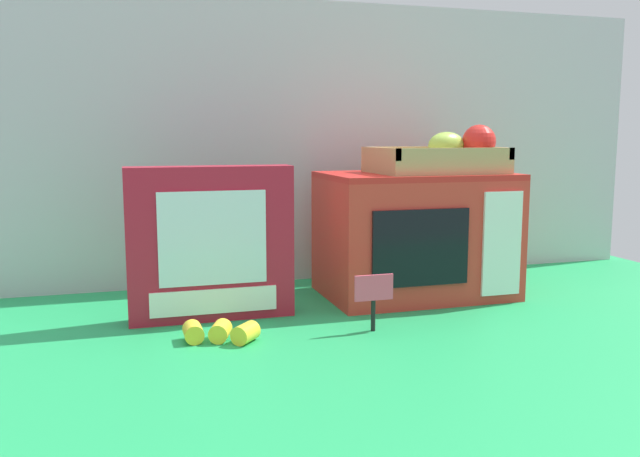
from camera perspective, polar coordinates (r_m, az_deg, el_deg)
name	(u,v)px	position (r m, az deg, el deg)	size (l,w,h in m)	color
ground_plane	(370,304)	(1.34, 4.33, -6.56)	(1.70, 1.70, 0.00)	#219E54
display_back_panel	(328,143)	(1.56, 0.73, 7.41)	(1.61, 0.03, 0.64)	#B7BABF
toy_microwave	(415,234)	(1.41, 8.22, -0.50)	(0.38, 0.26, 0.26)	red
food_groups_crate	(443,158)	(1.41, 10.61, 6.01)	(0.27, 0.19, 0.10)	tan
cookie_set_box	(211,244)	(1.23, -9.42, -1.29)	(0.30, 0.06, 0.28)	#B2192D
price_sign	(374,294)	(1.15, 4.67, -5.64)	(0.07, 0.01, 0.10)	black
loose_toy_banana	(220,332)	(1.11, -8.67, -8.85)	(0.12, 0.08, 0.03)	yellow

